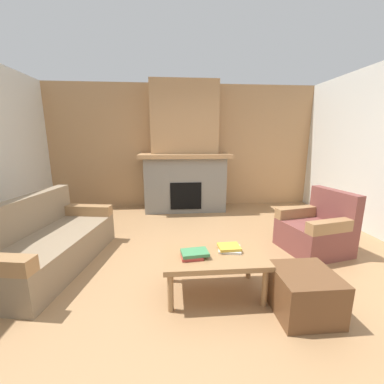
{
  "coord_description": "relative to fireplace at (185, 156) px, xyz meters",
  "views": [
    {
      "loc": [
        -0.28,
        -2.65,
        1.56
      ],
      "look_at": [
        0.03,
        1.03,
        0.74
      ],
      "focal_mm": 22.79,
      "sensor_mm": 36.0,
      "label": 1
    }
  ],
  "objects": [
    {
      "name": "couch",
      "position": [
        -1.83,
        -2.36,
        -0.88
      ],
      "size": [
        1.13,
        1.92,
        0.85
      ],
      "color": "#847056",
      "rests_on": "ground"
    },
    {
      "name": "wall_back_wood_panel",
      "position": [
        0.0,
        0.38,
        0.19
      ],
      "size": [
        6.0,
        0.12,
        2.7
      ],
      "primitive_type": "cube",
      "color": "tan",
      "rests_on": "ground"
    },
    {
      "name": "book_stack_near_edge",
      "position": [
        -0.09,
        -3.12,
        -0.7
      ],
      "size": [
        0.27,
        0.2,
        0.06
      ],
      "color": "#B23833",
      "rests_on": "coffee_table"
    },
    {
      "name": "ground",
      "position": [
        0.0,
        -2.62,
        -1.16
      ],
      "size": [
        9.0,
        9.0,
        0.0
      ],
      "primitive_type": "plane",
      "color": "#9E754C"
    },
    {
      "name": "fireplace",
      "position": [
        0.0,
        0.0,
        0.0
      ],
      "size": [
        1.9,
        0.82,
        2.7
      ],
      "color": "gray",
      "rests_on": "ground"
    },
    {
      "name": "book_stack_center",
      "position": [
        0.29,
        -3.0,
        -0.71
      ],
      "size": [
        0.26,
        0.24,
        0.05
      ],
      "color": "beige",
      "rests_on": "coffee_table"
    },
    {
      "name": "coffee_table",
      "position": [
        0.13,
        -3.07,
        -0.79
      ],
      "size": [
        1.0,
        0.6,
        0.43
      ],
      "color": "#997047",
      "rests_on": "ground"
    },
    {
      "name": "armchair",
      "position": [
        1.72,
        -2.22,
        -0.87
      ],
      "size": [
        0.9,
        0.9,
        0.85
      ],
      "color": "brown",
      "rests_on": "ground"
    },
    {
      "name": "ottoman",
      "position": [
        0.88,
        -3.43,
        -0.96
      ],
      "size": [
        0.52,
        0.52,
        0.4
      ],
      "primitive_type": "cube",
      "color": "brown",
      "rests_on": "ground"
    }
  ]
}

